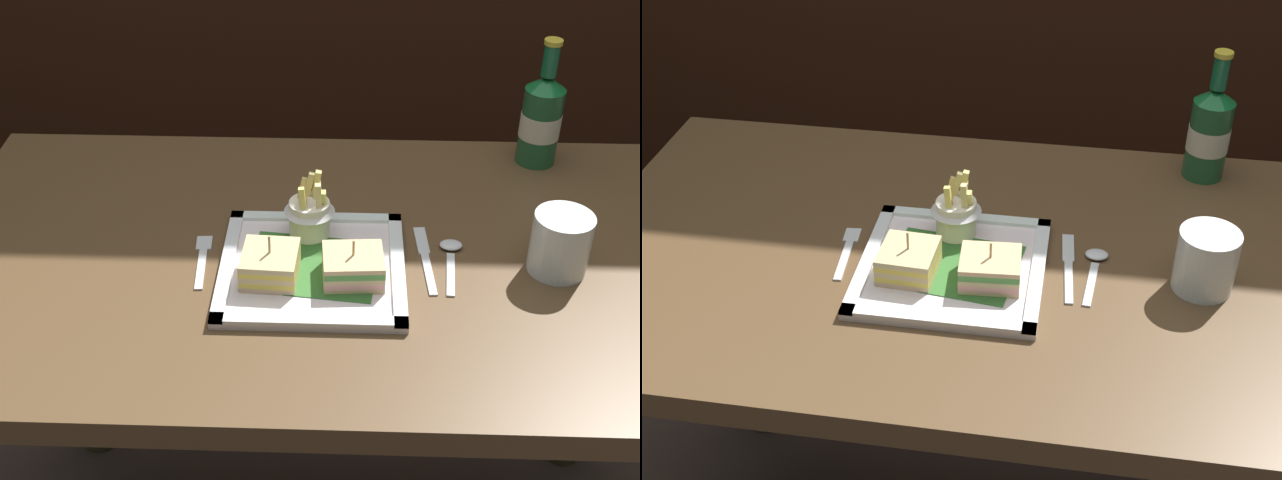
% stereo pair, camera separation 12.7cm
% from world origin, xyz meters
% --- Properties ---
extents(dining_table, '(1.23, 0.73, 0.77)m').
position_xyz_m(dining_table, '(0.00, 0.00, 0.61)').
color(dining_table, brown).
rests_on(dining_table, ground_plane).
extents(square_plate, '(0.27, 0.27, 0.02)m').
position_xyz_m(square_plate, '(-0.02, -0.05, 0.77)').
color(square_plate, white).
rests_on(square_plate, dining_table).
extents(sandwich_half_left, '(0.08, 0.09, 0.07)m').
position_xyz_m(sandwich_half_left, '(-0.08, -0.08, 0.80)').
color(sandwich_half_left, tan).
rests_on(sandwich_half_left, square_plate).
extents(sandwich_half_right, '(0.09, 0.08, 0.07)m').
position_xyz_m(sandwich_half_right, '(0.04, -0.08, 0.80)').
color(sandwich_half_right, tan).
rests_on(sandwich_half_right, square_plate).
extents(fries_cup, '(0.08, 0.08, 0.11)m').
position_xyz_m(fries_cup, '(-0.03, 0.03, 0.82)').
color(fries_cup, white).
rests_on(fries_cup, square_plate).
extents(beer_bottle, '(0.07, 0.07, 0.23)m').
position_xyz_m(beer_bottle, '(0.37, 0.29, 0.85)').
color(beer_bottle, '#21542E').
rests_on(beer_bottle, dining_table).
extents(water_glass, '(0.09, 0.09, 0.09)m').
position_xyz_m(water_glass, '(0.34, -0.03, 0.81)').
color(water_glass, silver).
rests_on(water_glass, dining_table).
extents(fork, '(0.03, 0.13, 0.00)m').
position_xyz_m(fork, '(-0.19, -0.03, 0.77)').
color(fork, silver).
rests_on(fork, dining_table).
extents(knife, '(0.03, 0.17, 0.00)m').
position_xyz_m(knife, '(0.15, -0.01, 0.77)').
color(knife, silver).
rests_on(knife, dining_table).
extents(spoon, '(0.04, 0.14, 0.01)m').
position_xyz_m(spoon, '(0.19, -0.00, 0.77)').
color(spoon, silver).
rests_on(spoon, dining_table).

